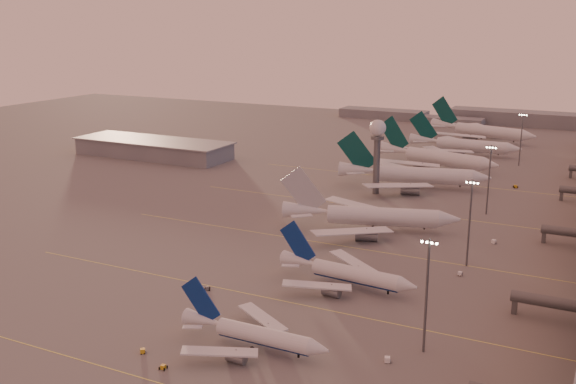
% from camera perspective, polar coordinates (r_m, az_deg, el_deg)
% --- Properties ---
extents(ground, '(700.00, 700.00, 0.00)m').
position_cam_1_polar(ground, '(169.96, -8.03, -9.12)').
color(ground, '#5D5A5B').
rests_on(ground, ground).
extents(taxiway_markings, '(180.00, 185.25, 0.02)m').
position_cam_1_polar(taxiway_markings, '(204.34, 8.05, -4.99)').
color(taxiway_markings, '#F1E955').
rests_on(taxiway_markings, ground).
extents(hangar, '(82.00, 27.00, 8.50)m').
position_cam_1_polar(hangar, '(345.77, -11.33, 3.67)').
color(hangar, slate).
rests_on(hangar, ground).
extents(radar_tower, '(6.40, 6.40, 31.10)m').
position_cam_1_polar(radar_tower, '(265.57, 7.57, 4.25)').
color(radar_tower, '#53565A').
rests_on(radar_tower, ground).
extents(mast_a, '(3.60, 0.56, 25.00)m').
position_cam_1_polar(mast_a, '(141.85, 11.66, -8.18)').
color(mast_a, '#53565A').
rests_on(mast_a, ground).
extents(mast_b, '(3.60, 0.56, 25.00)m').
position_cam_1_polar(mast_b, '(193.22, 15.13, -2.23)').
color(mast_b, '#53565A').
rests_on(mast_b, ground).
extents(mast_c, '(3.60, 0.56, 25.00)m').
position_cam_1_polar(mast_c, '(246.52, 16.65, 1.25)').
color(mast_c, '#53565A').
rests_on(mast_c, ground).
extents(mast_d, '(3.60, 0.56, 25.00)m').
position_cam_1_polar(mast_d, '(334.25, 19.14, 4.42)').
color(mast_d, '#53565A').
rests_on(mast_d, ground).
extents(distant_horizon, '(165.00, 37.50, 9.00)m').
position_cam_1_polar(distant_horizon, '(465.09, 15.67, 6.10)').
color(distant_horizon, slate).
rests_on(distant_horizon, ground).
extents(narrowbody_near, '(35.23, 28.16, 13.78)m').
position_cam_1_polar(narrowbody_near, '(144.97, -2.92, -12.12)').
color(narrowbody_near, silver).
rests_on(narrowbody_near, ground).
extents(narrowbody_mid, '(39.55, 31.47, 15.45)m').
position_cam_1_polar(narrowbody_mid, '(176.29, 4.96, -7.04)').
color(narrowbody_mid, silver).
rests_on(narrowbody_mid, ground).
extents(widebody_white, '(57.03, 45.03, 20.67)m').
position_cam_1_polar(widebody_white, '(222.57, 7.02, -2.35)').
color(widebody_white, silver).
rests_on(widebody_white, ground).
extents(greentail_a, '(61.72, 49.27, 22.79)m').
position_cam_1_polar(greentail_a, '(281.08, 10.61, 1.17)').
color(greentail_a, silver).
rests_on(greentail_a, ground).
extents(greentail_b, '(60.52, 48.30, 22.38)m').
position_cam_1_polar(greentail_b, '(319.20, 12.46, 2.65)').
color(greentail_b, silver).
rests_on(greentail_b, ground).
extents(greentail_c, '(57.66, 46.57, 20.94)m').
position_cam_1_polar(greentail_c, '(355.83, 14.70, 3.68)').
color(greentail_c, silver).
rests_on(greentail_c, ground).
extents(greentail_d, '(62.84, 50.09, 23.35)m').
position_cam_1_polar(greentail_d, '(399.72, 16.10, 4.80)').
color(greentail_d, silver).
rests_on(greentail_d, ground).
extents(gsv_truck_a, '(5.39, 4.78, 2.15)m').
position_cam_1_polar(gsv_truck_a, '(146.80, -12.04, -12.83)').
color(gsv_truck_a, gold).
rests_on(gsv_truck_a, ground).
extents(gsv_tug_near, '(2.13, 3.24, 0.88)m').
position_cam_1_polar(gsv_tug_near, '(140.43, -10.52, -14.38)').
color(gsv_tug_near, gold).
rests_on(gsv_tug_near, ground).
extents(gsv_catering_a, '(6.03, 4.17, 4.54)m').
position_cam_1_polar(gsv_catering_a, '(141.28, 8.53, -13.27)').
color(gsv_catering_a, white).
rests_on(gsv_catering_a, ground).
extents(gsv_tug_mid, '(3.12, 3.68, 0.90)m').
position_cam_1_polar(gsv_tug_mid, '(175.68, -6.85, -8.11)').
color(gsv_tug_mid, '#5A5C5F').
rests_on(gsv_tug_mid, ground).
extents(gsv_truck_b, '(5.54, 2.17, 2.23)m').
position_cam_1_polar(gsv_truck_b, '(189.29, 14.50, -6.57)').
color(gsv_truck_b, white).
rests_on(gsv_truck_b, ground).
extents(gsv_truck_c, '(6.06, 5.73, 2.48)m').
position_cam_1_polar(gsv_truck_c, '(219.40, 0.92, -3.12)').
color(gsv_truck_c, gold).
rests_on(gsv_truck_c, ground).
extents(gsv_catering_b, '(6.11, 3.54, 4.71)m').
position_cam_1_polar(gsv_catering_b, '(217.75, 17.11, -3.62)').
color(gsv_catering_b, white).
rests_on(gsv_catering_b, ground).
extents(gsv_truck_d, '(4.39, 6.50, 2.47)m').
position_cam_1_polar(gsv_truck_d, '(277.74, 0.82, 0.67)').
color(gsv_truck_d, white).
rests_on(gsv_truck_d, ground).
extents(gsv_tug_hangar, '(4.55, 3.79, 1.12)m').
position_cam_1_polar(gsv_tug_hangar, '(291.83, 18.70, 0.44)').
color(gsv_tug_hangar, gold).
rests_on(gsv_tug_hangar, ground).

